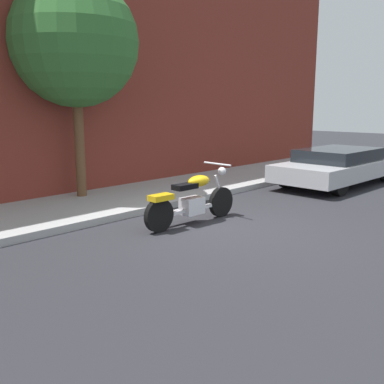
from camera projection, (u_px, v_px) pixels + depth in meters
ground_plane at (221, 226)px, 8.25m from camera, size 60.00×60.00×0.00m
sidewalk at (123, 199)px, 10.25m from camera, size 22.11×2.53×0.14m
building_facade at (79, 29)px, 10.52m from camera, size 22.11×0.50×7.97m
motorcycle at (192, 200)px, 8.33m from camera, size 2.23×0.70×1.10m
parked_car_silver at (339, 165)px, 12.42m from camera, size 4.63×1.92×1.03m
street_tree at (75, 43)px, 9.67m from camera, size 2.82×2.82×4.97m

